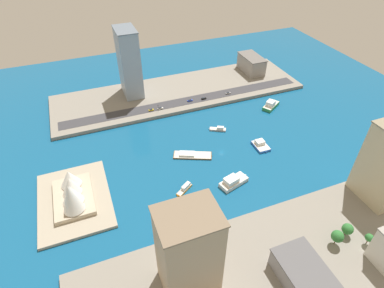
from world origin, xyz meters
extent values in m
plane|color=#145684|center=(0.00, 0.00, 0.00)|extent=(440.00, 440.00, 0.00)
cube|color=gray|center=(-95.97, 0.00, 1.52)|extent=(70.00, 240.00, 3.04)
cube|color=gray|center=(95.97, 0.00, 1.52)|extent=(70.00, 240.00, 3.04)
cube|color=#A89E89|center=(-9.77, 108.51, 1.00)|extent=(61.02, 44.13, 2.00)
cube|color=#38383D|center=(75.27, 0.00, 3.12)|extent=(12.96, 228.00, 0.15)
cube|color=brown|center=(3.82, 22.18, 0.56)|extent=(19.31, 29.56, 1.13)
cone|color=brown|center=(-2.03, 8.85, 0.56)|extent=(1.34, 1.34, 1.01)
cube|color=white|center=(5.53, 26.08, 1.90)|extent=(9.83, 12.67, 1.54)
cube|color=beige|center=(3.82, 22.18, 1.18)|extent=(18.53, 28.38, 0.10)
cube|color=silver|center=(-32.96, 6.65, 1.47)|extent=(13.58, 21.55, 2.94)
cone|color=silver|center=(-30.03, -3.74, 1.47)|extent=(3.27, 3.27, 2.65)
cube|color=white|center=(-33.63, 9.04, 4.79)|extent=(8.84, 10.77, 3.68)
cube|color=beige|center=(-32.96, 6.65, 2.99)|extent=(13.04, 20.69, 0.10)
cube|color=#2D8C4C|center=(41.75, -69.91, 1.40)|extent=(17.07, 20.73, 2.79)
cone|color=#2D8C4C|center=(47.27, -78.80, 1.40)|extent=(3.46, 3.46, 2.52)
cube|color=white|center=(40.94, -68.59, 4.88)|extent=(9.46, 9.82, 4.17)
cube|color=beige|center=(41.75, -69.91, 2.84)|extent=(16.39, 19.90, 0.10)
cube|color=blue|center=(-5.41, -31.03, 0.93)|extent=(14.65, 9.94, 1.86)
cone|color=blue|center=(-13.18, -30.93, 0.93)|extent=(1.70, 1.70, 1.68)
cube|color=white|center=(-3.43, -31.05, 3.29)|extent=(5.59, 6.55, 2.86)
cube|color=beige|center=(-5.41, -31.03, 1.91)|extent=(14.06, 9.54, 0.10)
cube|color=#999EA3|center=(26.85, -9.27, 0.67)|extent=(10.13, 13.90, 1.35)
cone|color=#999EA3|center=(30.22, -3.01, 0.67)|extent=(1.64, 1.64, 1.21)
cube|color=white|center=(25.83, -11.16, 2.42)|extent=(5.05, 6.11, 2.15)
cube|color=beige|center=(26.85, -9.27, 1.40)|extent=(9.72, 13.34, 0.10)
cube|color=orange|center=(-26.75, 39.98, 0.68)|extent=(10.14, 12.86, 1.35)
cone|color=orange|center=(-30.57, 45.76, 0.68)|extent=(1.69, 1.69, 1.22)
cube|color=white|center=(-25.71, 38.41, 2.58)|extent=(6.12, 7.39, 2.45)
cube|color=beige|center=(-26.75, 39.98, 1.40)|extent=(9.74, 12.35, 0.10)
cube|color=gray|center=(-107.10, 7.77, 8.56)|extent=(28.40, 19.81, 11.04)
cube|color=#59595C|center=(-107.10, 7.77, 14.48)|extent=(29.54, 20.60, 0.80)
cube|color=#8C9EB2|center=(107.55, 43.49, 33.53)|extent=(27.82, 16.81, 60.97)
cube|color=slate|center=(107.55, 43.49, 64.41)|extent=(28.94, 17.48, 0.80)
cube|color=gray|center=(109.02, -86.34, 11.04)|extent=(32.41, 17.22, 15.99)
cube|color=slate|center=(109.02, -86.34, 19.44)|extent=(33.71, 17.90, 0.80)
cube|color=tan|center=(-87.60, 59.75, 28.33)|extent=(20.54, 26.05, 50.57)
cube|color=#7C6B55|center=(-87.60, 59.75, 54.01)|extent=(21.36, 27.10, 0.80)
cylinder|color=black|center=(74.56, -4.14, 3.51)|extent=(0.28, 0.65, 0.64)
cylinder|color=black|center=(72.83, -4.23, 3.51)|extent=(0.28, 0.65, 0.64)
cylinder|color=black|center=(74.39, -0.70, 3.51)|extent=(0.28, 0.65, 0.64)
cylinder|color=black|center=(72.67, -0.79, 3.51)|extent=(0.28, 0.65, 0.64)
cube|color=blue|center=(73.61, -2.47, 3.85)|extent=(2.17, 5.01, 0.87)
cube|color=#262D38|center=(73.60, -2.22, 4.54)|extent=(1.83, 2.83, 0.51)
cylinder|color=black|center=(71.17, 25.28, 3.51)|extent=(0.26, 0.64, 0.64)
cylinder|color=black|center=(69.62, 25.30, 3.51)|extent=(0.26, 0.64, 0.64)
cylinder|color=black|center=(71.22, 28.87, 3.51)|extent=(0.26, 0.64, 0.64)
cylinder|color=black|center=(69.67, 28.89, 3.51)|extent=(0.26, 0.64, 0.64)
cube|color=white|center=(70.42, 27.09, 3.84)|extent=(1.82, 5.16, 0.86)
cube|color=#262D38|center=(70.42, 27.34, 4.56)|extent=(1.58, 2.90, 0.57)
cylinder|color=black|center=(71.75, 33.79, 3.51)|extent=(0.26, 0.64, 0.64)
cylinder|color=black|center=(70.12, 33.81, 3.51)|extent=(0.26, 0.64, 0.64)
cylinder|color=black|center=(71.78, 36.98, 3.51)|extent=(0.26, 0.64, 0.64)
cylinder|color=black|center=(70.16, 37.00, 3.51)|extent=(0.26, 0.64, 0.64)
cube|color=yellow|center=(70.95, 35.40, 3.81)|extent=(1.87, 4.58, 0.80)
cube|color=#262D38|center=(70.96, 35.62, 4.51)|extent=(1.63, 2.57, 0.60)
cylinder|color=black|center=(73.11, -17.41, 3.51)|extent=(0.28, 0.65, 0.64)
cylinder|color=black|center=(71.57, -17.49, 3.51)|extent=(0.28, 0.65, 0.64)
cylinder|color=black|center=(72.95, -14.05, 3.51)|extent=(0.28, 0.65, 0.64)
cylinder|color=black|center=(71.40, -14.13, 3.51)|extent=(0.28, 0.65, 0.64)
cube|color=black|center=(72.26, -15.77, 3.83)|extent=(1.98, 4.88, 0.84)
cube|color=#262D38|center=(72.25, -15.53, 4.55)|extent=(1.66, 2.76, 0.61)
cylinder|color=black|center=(73.85, -43.24, 3.51)|extent=(0.26, 0.64, 0.64)
cylinder|color=black|center=(72.17, -43.21, 3.51)|extent=(0.26, 0.64, 0.64)
cylinder|color=black|center=(73.90, -39.76, 3.51)|extent=(0.26, 0.64, 0.64)
cylinder|color=black|center=(72.22, -39.74, 3.51)|extent=(0.26, 0.64, 0.64)
cube|color=#B7B7BC|center=(73.03, -41.49, 3.81)|extent=(1.95, 4.99, 0.79)
cube|color=#262D38|center=(73.04, -41.24, 4.49)|extent=(1.69, 2.80, 0.57)
cylinder|color=black|center=(67.84, 29.75, 5.79)|extent=(0.18, 0.18, 5.50)
cube|color=black|center=(67.84, 29.75, 9.04)|extent=(0.36, 0.36, 1.00)
sphere|color=red|center=(67.84, 29.75, 9.39)|extent=(0.24, 0.24, 0.24)
sphere|color=yellow|center=(67.84, 29.75, 9.04)|extent=(0.24, 0.24, 0.24)
sphere|color=green|center=(67.84, 29.75, 8.69)|extent=(0.24, 0.24, 0.24)
cube|color=#BCAD93|center=(-9.77, 108.51, 3.50)|extent=(36.41, 24.04, 3.00)
cone|color=white|center=(-20.58, 108.51, 14.28)|extent=(14.48, 12.75, 19.70)
cone|color=white|center=(-13.93, 108.51, 10.78)|extent=(14.50, 13.04, 13.24)
cone|color=white|center=(-6.66, 108.51, 10.79)|extent=(13.10, 12.09, 12.63)
cone|color=white|center=(1.37, 108.51, 10.24)|extent=(14.52, 13.33, 12.06)
cylinder|color=brown|center=(-102.89, -39.03, 4.87)|extent=(0.50, 0.50, 3.66)
sphere|color=#2D7233|center=(-102.89, -39.03, 8.49)|extent=(4.47, 4.47, 4.47)
cylinder|color=brown|center=(-94.00, -32.46, 4.29)|extent=(0.50, 0.50, 2.51)
sphere|color=#2D7233|center=(-94.00, -32.46, 8.08)|extent=(6.32, 6.32, 6.32)
cylinder|color=brown|center=(-96.50, -22.66, 5.01)|extent=(0.50, 0.50, 3.93)
sphere|color=#2D7233|center=(-96.50, -22.66, 9.65)|extent=(6.71, 6.71, 6.71)
camera|label=1|loc=(-161.74, 86.88, 154.18)|focal=29.34mm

